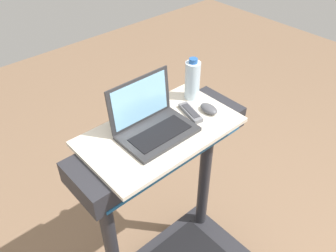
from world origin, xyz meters
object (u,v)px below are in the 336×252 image
Objects in this scene: laptop at (152,122)px; water_bottle at (192,80)px; tv_remote at (190,112)px; computer_mouse at (209,109)px.

laptop reaches higher than water_bottle.
water_bottle is 0.17m from tv_remote.
computer_mouse is 0.09m from tv_remote.
laptop is 0.34m from water_bottle.
computer_mouse is at bearing -100.81° from water_bottle.
tv_remote is (-0.08, 0.04, -0.01)m from computer_mouse.
laptop is 1.52× the size of water_bottle.
laptop is 2.00× the size of tv_remote.
computer_mouse is 0.60× the size of tv_remote.
water_bottle is (0.03, 0.14, 0.08)m from computer_mouse.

